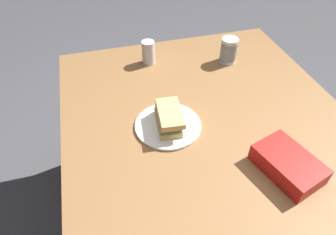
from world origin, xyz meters
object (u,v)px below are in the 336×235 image
plastic_cup_stack (229,50)px  sandwich (169,118)px  dining_table (211,142)px  chip_bag (288,164)px  soda_can_silver (148,52)px  paper_plate (168,125)px

plastic_cup_stack → sandwich: bearing=-47.6°
dining_table → chip_bag: 0.34m
sandwich → soda_can_silver: bearing=176.8°
plastic_cup_stack → soda_can_silver: bearing=-103.6°
dining_table → soda_can_silver: bearing=-164.9°
paper_plate → plastic_cup_stack: (-0.39, 0.43, 0.06)m
chip_bag → soda_can_silver: 0.87m
paper_plate → plastic_cup_stack: size_ratio=2.06×
paper_plate → soda_can_silver: bearing=176.6°
chip_bag → soda_can_silver: size_ratio=1.89×
paper_plate → chip_bag: chip_bag is taller
paper_plate → plastic_cup_stack: 0.58m
chip_bag → plastic_cup_stack: (-0.71, 0.08, 0.03)m
sandwich → soda_can_silver: (-0.49, 0.03, 0.01)m
paper_plate → chip_bag: 0.47m
dining_table → chip_bag: (0.27, 0.17, 0.12)m
chip_bag → paper_plate: bearing=-150.0°
chip_bag → soda_can_silver: bearing=-175.4°
paper_plate → chip_bag: (0.32, 0.34, 0.03)m
chip_bag → dining_table: bearing=-164.3°
chip_bag → plastic_cup_stack: size_ratio=1.76×
paper_plate → sandwich: 0.05m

